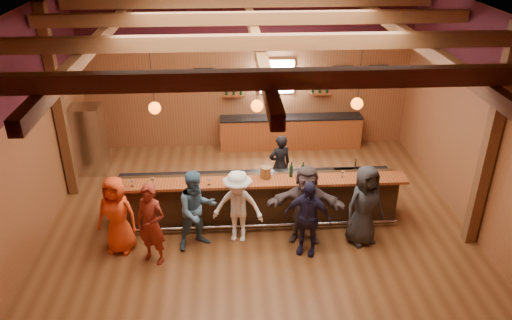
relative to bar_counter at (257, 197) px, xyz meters
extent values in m
plane|color=brown|center=(-0.02, -0.15, -0.52)|extent=(9.00, 9.00, 0.00)
cube|color=brown|center=(-0.02, 3.85, 1.73)|extent=(9.00, 0.04, 4.50)
cube|color=brown|center=(-0.02, -4.15, 1.73)|extent=(9.00, 0.04, 4.50)
cube|color=brown|center=(-4.52, -0.15, 1.73)|extent=(0.04, 8.00, 4.50)
cube|color=brown|center=(4.48, -0.15, 1.73)|extent=(0.04, 8.00, 4.50)
cube|color=brown|center=(-0.02, -0.15, 3.98)|extent=(9.00, 8.00, 0.04)
cube|color=#3D1019|center=(-0.02, 3.83, 3.13)|extent=(9.00, 0.01, 1.70)
cube|color=#3D1019|center=(-4.50, -0.15, 3.13)|extent=(0.01, 8.00, 1.70)
cube|color=#3D1019|center=(4.46, -0.15, 3.13)|extent=(0.01, 8.00, 1.70)
cube|color=#532E17|center=(-4.37, 1.35, 1.73)|extent=(0.22, 0.22, 4.50)
cube|color=#532E17|center=(4.33, -1.15, 1.73)|extent=(0.22, 0.22, 4.50)
cube|color=#532E17|center=(-0.02, -3.15, 3.68)|extent=(8.80, 0.20, 0.25)
cube|color=#532E17|center=(-0.02, -1.15, 3.68)|extent=(8.80, 0.20, 0.25)
cube|color=#532E17|center=(-0.02, 0.85, 3.68)|extent=(8.80, 0.20, 0.25)
cube|color=#532E17|center=(-0.02, 2.85, 3.68)|extent=(8.80, 0.20, 0.25)
cube|color=#532E17|center=(-3.02, -0.15, 3.43)|extent=(0.18, 7.80, 0.22)
cube|color=#532E17|center=(-0.02, -0.15, 3.43)|extent=(0.18, 7.80, 0.22)
cube|color=#532E17|center=(2.98, -0.15, 3.43)|extent=(0.18, 7.80, 0.22)
cube|color=black|center=(-0.02, -0.15, 0.00)|extent=(6.00, 0.60, 1.05)
cube|color=brown|center=(-0.02, -0.33, 0.56)|extent=(6.30, 0.50, 0.06)
cube|color=black|center=(-0.02, 0.23, 0.40)|extent=(6.00, 0.48, 0.05)
cube|color=black|center=(-0.02, 0.23, -0.07)|extent=(6.00, 0.48, 0.90)
cube|color=silver|center=(1.98, 0.23, 0.36)|extent=(0.45, 0.40, 0.14)
cube|color=silver|center=(2.48, 0.23, 0.36)|extent=(0.45, 0.40, 0.14)
cylinder|color=silver|center=(-0.02, -0.57, -0.37)|extent=(6.00, 0.06, 0.06)
cube|color=brown|center=(1.18, 3.57, -0.07)|extent=(4.00, 0.50, 0.90)
cube|color=black|center=(1.18, 3.57, 0.40)|extent=(4.00, 0.52, 0.05)
cube|color=silver|center=(0.78, 3.80, 1.53)|extent=(0.95, 0.08, 0.95)
cube|color=white|center=(0.78, 3.75, 1.53)|extent=(0.78, 0.01, 0.78)
cube|color=black|center=(-1.22, 3.79, 1.58)|extent=(0.55, 0.04, 0.45)
cube|color=silver|center=(-1.22, 3.77, 1.58)|extent=(0.45, 0.01, 0.35)
cube|color=black|center=(2.58, 3.79, 1.58)|extent=(0.55, 0.04, 0.45)
cube|color=silver|center=(2.58, 3.77, 1.58)|extent=(0.45, 0.01, 0.35)
cube|color=black|center=(3.58, 3.79, 1.58)|extent=(0.55, 0.04, 0.45)
cube|color=silver|center=(3.58, 3.77, 1.58)|extent=(0.45, 0.01, 0.35)
cube|color=brown|center=(-0.42, 3.73, 1.03)|extent=(0.60, 0.18, 0.04)
cylinder|color=black|center=(-0.62, 3.73, 1.18)|extent=(0.07, 0.07, 0.26)
cylinder|color=black|center=(-0.42, 3.73, 1.18)|extent=(0.07, 0.07, 0.26)
cylinder|color=black|center=(-0.22, 3.73, 1.18)|extent=(0.07, 0.07, 0.26)
cube|color=brown|center=(1.98, 3.73, 1.03)|extent=(0.60, 0.18, 0.04)
cylinder|color=black|center=(1.78, 3.73, 1.18)|extent=(0.07, 0.07, 0.26)
cylinder|color=black|center=(1.98, 3.73, 1.18)|extent=(0.07, 0.07, 0.26)
cylinder|color=black|center=(2.18, 3.73, 1.18)|extent=(0.07, 0.07, 0.26)
cylinder|color=black|center=(-2.02, -0.15, 2.80)|extent=(0.01, 0.01, 1.25)
sphere|color=#FF580C|center=(-2.02, -0.15, 2.18)|extent=(0.24, 0.24, 0.24)
cylinder|color=black|center=(-0.02, -0.15, 2.80)|extent=(0.01, 0.01, 1.25)
sphere|color=#FF580C|center=(-0.02, -0.15, 2.18)|extent=(0.24, 0.24, 0.24)
cylinder|color=black|center=(1.98, -0.15, 2.80)|extent=(0.01, 0.01, 1.25)
sphere|color=#FF580C|center=(1.98, -0.15, 2.18)|extent=(0.24, 0.24, 0.24)
cube|color=silver|center=(-4.12, 2.45, 0.38)|extent=(0.70, 0.70, 1.80)
imported|color=red|center=(-2.82, -1.01, 0.30)|extent=(0.89, 0.67, 1.64)
imported|color=maroon|center=(-2.10, -1.42, 0.32)|extent=(0.73, 0.63, 1.69)
imported|color=#426885|center=(-1.26, -0.98, 0.33)|extent=(1.02, 0.93, 1.70)
imported|color=white|center=(-0.44, -0.83, 0.28)|extent=(1.12, 0.78, 1.59)
imported|color=#1F1C38|center=(0.89, -1.32, 0.28)|extent=(1.02, 0.70, 1.60)
imported|color=#504040|center=(0.92, -0.91, 0.34)|extent=(1.65, 0.73, 1.71)
imported|color=#28282A|center=(2.09, -1.03, 0.34)|extent=(0.98, 0.80, 1.73)
imported|color=black|center=(0.60, 1.04, 0.23)|extent=(0.63, 0.51, 1.51)
cylinder|color=brown|center=(0.16, -0.20, 0.71)|extent=(0.23, 0.23, 0.25)
cylinder|color=black|center=(0.70, -0.19, 0.71)|extent=(0.07, 0.07, 0.25)
cylinder|color=black|center=(0.70, -0.19, 0.88)|extent=(0.03, 0.03, 0.09)
cylinder|color=black|center=(0.95, -0.21, 0.72)|extent=(0.07, 0.07, 0.26)
cylinder|color=black|center=(0.95, -0.21, 0.89)|extent=(0.03, 0.03, 0.09)
cylinder|color=silver|center=(-2.59, -0.41, 0.59)|extent=(0.07, 0.07, 0.01)
cylinder|color=silver|center=(-2.59, -0.41, 0.64)|extent=(0.01, 0.01, 0.10)
sphere|color=silver|center=(-2.59, -0.41, 0.72)|extent=(0.08, 0.08, 0.08)
cylinder|color=silver|center=(-2.17, -0.40, 0.59)|extent=(0.08, 0.08, 0.01)
cylinder|color=silver|center=(-2.17, -0.40, 0.65)|extent=(0.01, 0.01, 0.11)
sphere|color=silver|center=(-2.17, -0.40, 0.74)|extent=(0.09, 0.09, 0.09)
cylinder|color=silver|center=(-1.47, -0.31, 0.59)|extent=(0.07, 0.07, 0.01)
cylinder|color=silver|center=(-1.47, -0.31, 0.65)|extent=(0.01, 0.01, 0.10)
sphere|color=silver|center=(-1.47, -0.31, 0.73)|extent=(0.08, 0.08, 0.08)
cylinder|color=silver|center=(-1.02, -0.44, 0.59)|extent=(0.07, 0.07, 0.01)
cylinder|color=silver|center=(-1.02, -0.44, 0.64)|extent=(0.01, 0.01, 0.09)
sphere|color=silver|center=(-1.02, -0.44, 0.72)|extent=(0.08, 0.08, 0.08)
cylinder|color=silver|center=(-0.57, -0.34, 0.59)|extent=(0.06, 0.06, 0.01)
cylinder|color=silver|center=(-0.57, -0.34, 0.64)|extent=(0.01, 0.01, 0.09)
sphere|color=silver|center=(-0.57, -0.34, 0.71)|extent=(0.07, 0.07, 0.07)
cylinder|color=silver|center=(0.97, -0.28, 0.59)|extent=(0.07, 0.07, 0.01)
cylinder|color=silver|center=(0.97, -0.28, 0.65)|extent=(0.01, 0.01, 0.11)
sphere|color=silver|center=(0.97, -0.28, 0.74)|extent=(0.09, 0.09, 0.09)
cylinder|color=silver|center=(1.16, -0.31, 0.59)|extent=(0.07, 0.07, 0.01)
cylinder|color=silver|center=(1.16, -0.31, 0.65)|extent=(0.01, 0.01, 0.10)
sphere|color=silver|center=(1.16, -0.31, 0.73)|extent=(0.08, 0.08, 0.08)
cylinder|color=silver|center=(1.78, -0.29, 0.59)|extent=(0.06, 0.06, 0.01)
cylinder|color=silver|center=(1.78, -0.29, 0.64)|extent=(0.01, 0.01, 0.09)
sphere|color=silver|center=(1.78, -0.29, 0.72)|extent=(0.07, 0.07, 0.07)
camera|label=1|loc=(-0.60, -9.38, 5.67)|focal=35.00mm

